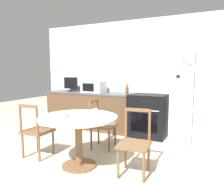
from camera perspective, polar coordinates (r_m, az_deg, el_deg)
ground_plane at (r=3.25m, az=-10.94°, el=-19.22°), size 14.00×14.00×0.00m
back_wall at (r=5.26m, az=6.42°, el=5.70°), size 5.20×0.10×2.60m
kitchen_counter at (r=5.50m, az=-5.77°, el=-3.12°), size 2.24×0.64×0.90m
refrigerator at (r=4.58m, az=20.95°, el=-0.05°), size 0.88×0.73×1.79m
oven_range at (r=4.86m, az=9.50°, el=-4.37°), size 0.78×0.68×1.08m
microwave at (r=5.35m, az=-4.84°, el=2.92°), size 0.54×0.35×0.27m
countertop_tv at (r=5.83m, az=-10.74°, el=3.71°), size 0.39×0.16×0.36m
counter_bottle at (r=4.99m, az=3.94°, el=2.05°), size 0.07×0.07×0.23m
dining_table at (r=3.29m, az=-8.75°, el=-7.40°), size 1.16×1.16×0.77m
dining_chair_far at (r=4.06m, az=-2.63°, el=-7.07°), size 0.47×0.47×0.90m
dining_chair_left at (r=3.87m, az=-19.14°, el=-8.22°), size 0.44×0.44×0.90m
dining_chair_right at (r=3.09m, az=5.93°, el=-11.80°), size 0.46×0.46×0.90m
candle_glass at (r=3.41m, az=-4.38°, el=-3.56°), size 0.09×0.09×0.08m
mail_stack at (r=3.30m, az=-13.34°, el=-4.47°), size 0.34×0.37×0.02m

